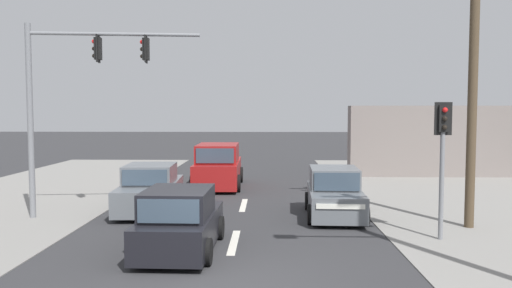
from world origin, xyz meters
TOP-DOWN VIEW (x-y plane):
  - ground_plane at (0.00, 0.00)m, footprint 140.00×140.00m
  - lane_dash_mid at (0.00, 3.00)m, footprint 0.20×2.40m
  - lane_dash_far at (0.00, 8.00)m, footprint 0.20×2.40m
  - utility_pole_midground_right at (6.60, 4.71)m, footprint 1.80×0.26m
  - traffic_signal_mast at (-5.16, 5.82)m, footprint 5.27×0.71m
  - pedestal_signal_right_kerb at (5.32, 3.32)m, footprint 0.44×0.29m
  - shopfront_wall_far at (11.00, 16.00)m, footprint 12.00×1.00m
  - hatchback_kerbside_parked at (2.97, 6.19)m, footprint 1.90×3.70m
  - hatchback_crossing_left at (-1.22, 2.13)m, footprint 1.85×3.68m
  - sedan_oncoming_near at (-3.06, 6.95)m, footprint 2.07×4.32m
  - suv_oncoming_mid at (-1.32, 12.20)m, footprint 2.11×4.57m

SIDE VIEW (x-z plane):
  - ground_plane at x=0.00m, z-range 0.00..0.00m
  - lane_dash_mid at x=0.00m, z-range 0.00..0.01m
  - lane_dash_far at x=0.00m, z-range 0.00..0.01m
  - hatchback_kerbside_parked at x=2.97m, z-range -0.06..1.47m
  - hatchback_crossing_left at x=-1.22m, z-range -0.06..1.47m
  - sedan_oncoming_near at x=-3.06m, z-range -0.08..1.48m
  - suv_oncoming_mid at x=-1.32m, z-range -0.06..1.83m
  - shopfront_wall_far at x=11.00m, z-range 0.00..3.60m
  - pedestal_signal_right_kerb at x=5.32m, z-range 0.64..4.20m
  - traffic_signal_mast at x=-5.16m, z-range 1.15..7.15m
  - utility_pole_midground_right at x=6.60m, z-range 0.24..10.49m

